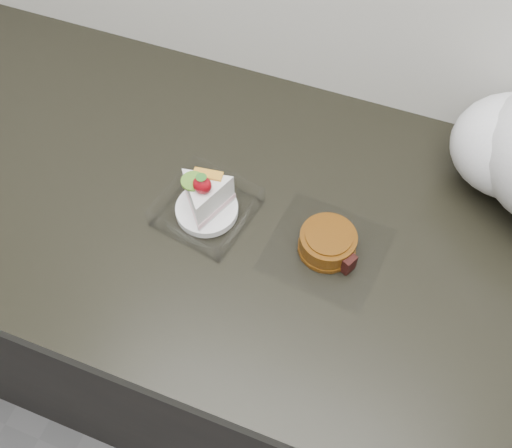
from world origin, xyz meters
TOP-DOWN VIEW (x-y plane):
  - counter at (0.00, 1.69)m, footprint 2.04×0.64m
  - cake_tray at (-0.11, 1.66)m, footprint 0.16×0.16m
  - mooncake_wrap at (0.09, 1.66)m, footprint 0.19×0.18m

SIDE VIEW (x-z plane):
  - counter at x=0.00m, z-range 0.00..0.90m
  - mooncake_wrap at x=0.09m, z-range 0.90..0.94m
  - cake_tray at x=-0.11m, z-range 0.88..0.98m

